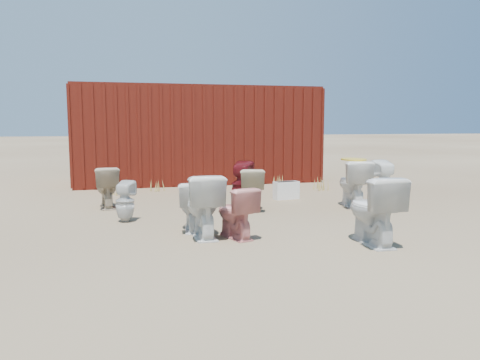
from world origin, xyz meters
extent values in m
plane|color=brown|center=(0.00, 0.00, 0.00)|extent=(100.00, 100.00, 0.00)
cube|color=#4E120D|center=(0.00, 5.20, 1.20)|extent=(6.00, 2.40, 2.40)
imported|color=white|center=(-0.89, -0.93, 0.42)|extent=(0.49, 0.84, 0.84)
imported|color=#E38883|center=(-0.49, -1.09, 0.34)|extent=(0.56, 0.75, 0.68)
imported|color=white|center=(-0.98, -0.53, 0.35)|extent=(0.46, 0.72, 0.70)
imported|color=#5F1015|center=(0.15, 1.03, 0.41)|extent=(0.51, 0.52, 0.83)
imported|color=white|center=(1.09, -1.82, 0.43)|extent=(0.49, 0.85, 0.86)
imported|color=silver|center=(-1.88, 0.29, 0.31)|extent=(0.38, 0.38, 0.63)
imported|color=tan|center=(-2.18, 1.61, 0.37)|extent=(0.47, 0.75, 0.74)
imported|color=beige|center=(0.25, 0.74, 0.37)|extent=(0.57, 0.80, 0.73)
imported|color=white|center=(2.09, 0.62, 0.42)|extent=(0.59, 0.89, 0.84)
imported|color=white|center=(2.71, 0.61, 0.41)|extent=(0.37, 0.38, 0.83)
ellipsoid|color=gold|center=(2.09, 0.62, 0.85)|extent=(0.43, 0.53, 0.02)
cube|color=white|center=(1.23, 1.72, 0.17)|extent=(0.52, 0.27, 0.35)
ellipsoid|color=beige|center=(-0.07, 3.50, 0.01)|extent=(0.48, 0.57, 0.02)
ellipsoid|color=#CBB293|center=(-0.32, 2.71, 0.01)|extent=(0.39, 0.49, 0.02)
cone|color=#A89443|center=(-1.95, 3.15, 0.16)|extent=(0.36, 0.36, 0.31)
cone|color=#A89443|center=(0.61, 2.45, 0.13)|extent=(0.32, 0.32, 0.27)
cone|color=#A89443|center=(2.39, 2.72, 0.15)|extent=(0.36, 0.36, 0.30)
cone|color=#A89443|center=(-1.17, 3.47, 0.13)|extent=(0.30, 0.30, 0.26)
cone|color=#A89443|center=(1.72, 3.50, 0.14)|extent=(0.34, 0.34, 0.27)
cone|color=#A89443|center=(2.86, 0.42, 0.14)|extent=(0.28, 0.28, 0.27)
camera|label=1|loc=(-1.91, -6.92, 1.50)|focal=35.00mm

